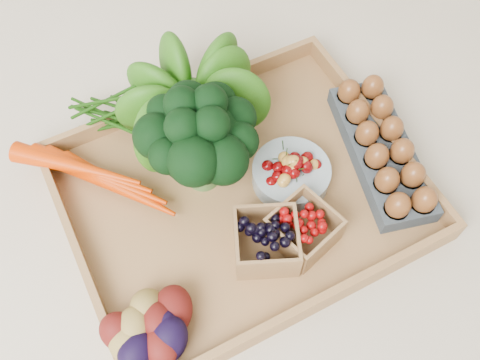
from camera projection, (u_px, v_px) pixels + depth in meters
name	position (u px, v px, depth m)	size (l,w,h in m)	color
ground	(240.00, 198.00, 0.89)	(4.00, 4.00, 0.00)	beige
tray	(240.00, 196.00, 0.89)	(0.55, 0.45, 0.01)	#9F7243
carrots	(92.00, 173.00, 0.87)	(0.24, 0.17, 0.06)	#D13100
lettuce	(190.00, 98.00, 0.87)	(0.17, 0.17, 0.17)	#204D0C
broccoli	(201.00, 154.00, 0.83)	(0.19, 0.19, 0.14)	black
cherry_bowl	(291.00, 174.00, 0.88)	(0.13, 0.13, 0.03)	#8C9EA5
egg_carton	(381.00, 152.00, 0.90)	(0.10, 0.28, 0.03)	#384148
potatoes	(147.00, 336.00, 0.72)	(0.15, 0.15, 0.09)	#480D0B
punnet_blackberry	(266.00, 241.00, 0.80)	(0.10, 0.10, 0.07)	black
punnet_raspberry	(303.00, 229.00, 0.81)	(0.09, 0.09, 0.06)	#770506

